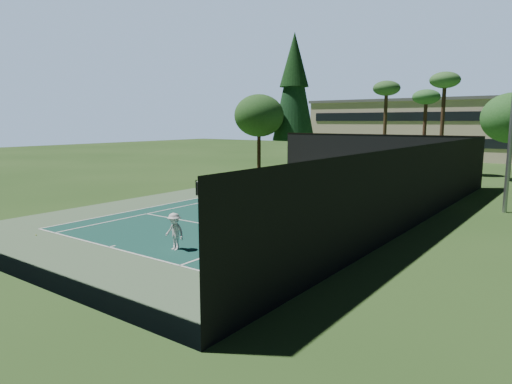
# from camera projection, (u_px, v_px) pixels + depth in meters

# --- Properties ---
(ground) EXTENTS (160.00, 160.00, 0.00)m
(ground) POSITION_uv_depth(u_px,v_px,m) (272.00, 205.00, 28.25)
(ground) COLOR #28491B
(ground) RESTS_ON ground
(apron_slab) EXTENTS (18.00, 32.00, 0.01)m
(apron_slab) POSITION_uv_depth(u_px,v_px,m) (272.00, 205.00, 28.25)
(apron_slab) COLOR #547350
(apron_slab) RESTS_ON ground
(court_surface) EXTENTS (10.97, 23.77, 0.01)m
(court_surface) POSITION_uv_depth(u_px,v_px,m) (272.00, 205.00, 28.25)
(court_surface) COLOR #16493F
(court_surface) RESTS_ON ground
(court_lines) EXTENTS (11.07, 23.87, 0.01)m
(court_lines) POSITION_uv_depth(u_px,v_px,m) (272.00, 205.00, 28.25)
(court_lines) COLOR white
(court_lines) RESTS_ON ground
(tennis_net) EXTENTS (12.90, 0.10, 1.10)m
(tennis_net) POSITION_uv_depth(u_px,v_px,m) (272.00, 196.00, 28.17)
(tennis_net) COLOR black
(tennis_net) RESTS_ON ground
(fence) EXTENTS (18.04, 32.05, 4.03)m
(fence) POSITION_uv_depth(u_px,v_px,m) (272.00, 173.00, 28.00)
(fence) COLOR black
(fence) RESTS_ON ground
(player) EXTENTS (1.00, 0.60, 1.52)m
(player) POSITION_uv_depth(u_px,v_px,m) (175.00, 232.00, 18.33)
(player) COLOR white
(player) RESTS_ON ground
(tennis_ball_a) EXTENTS (0.06, 0.06, 0.06)m
(tennis_ball_a) POSITION_uv_depth(u_px,v_px,m) (36.00, 235.00, 20.71)
(tennis_ball_a) COLOR #D3EC35
(tennis_ball_a) RESTS_ON ground
(tennis_ball_b) EXTENTS (0.07, 0.07, 0.07)m
(tennis_ball_b) POSITION_uv_depth(u_px,v_px,m) (307.00, 197.00, 31.27)
(tennis_ball_b) COLOR #B4CF2F
(tennis_ball_b) RESTS_ON ground
(tennis_ball_c) EXTENTS (0.07, 0.07, 0.07)m
(tennis_ball_c) POSITION_uv_depth(u_px,v_px,m) (336.00, 201.00, 29.69)
(tennis_ball_c) COLOR #DDF136
(tennis_ball_c) RESTS_ON ground
(tennis_ball_d) EXTENTS (0.06, 0.06, 0.06)m
(tennis_ball_d) POSITION_uv_depth(u_px,v_px,m) (262.00, 196.00, 31.76)
(tennis_ball_d) COLOR #CED931
(tennis_ball_d) RESTS_ON ground
(park_bench) EXTENTS (1.50, 0.45, 1.02)m
(park_bench) POSITION_uv_depth(u_px,v_px,m) (343.00, 171.00, 42.29)
(park_bench) COLOR beige
(park_bench) RESTS_ON ground
(trash_bin) EXTENTS (0.56, 0.56, 0.95)m
(trash_bin) POSITION_uv_depth(u_px,v_px,m) (373.00, 174.00, 40.58)
(trash_bin) COLOR black
(trash_bin) RESTS_ON ground
(pine_tree) EXTENTS (4.80, 4.80, 15.00)m
(pine_tree) POSITION_uv_depth(u_px,v_px,m) (294.00, 82.00, 51.33)
(pine_tree) COLOR #4A301F
(pine_tree) RESTS_ON ground
(palm_a) EXTENTS (2.80, 2.80, 9.32)m
(palm_a) POSITION_uv_depth(u_px,v_px,m) (386.00, 92.00, 47.29)
(palm_a) COLOR #49331F
(palm_a) RESTS_ON ground
(palm_b) EXTENTS (2.80, 2.80, 8.42)m
(palm_b) POSITION_uv_depth(u_px,v_px,m) (426.00, 100.00, 46.96)
(palm_b) COLOR #492D1F
(palm_b) RESTS_ON ground
(palm_c) EXTENTS (2.80, 2.80, 9.77)m
(palm_c) POSITION_uv_depth(u_px,v_px,m) (445.00, 84.00, 42.92)
(palm_c) COLOR #422B1C
(palm_c) RESTS_ON ground
(decid_tree_c) EXTENTS (5.44, 5.44, 8.09)m
(decid_tree_c) POSITION_uv_depth(u_px,v_px,m) (259.00, 116.00, 49.89)
(decid_tree_c) COLOR #442A1D
(decid_tree_c) RESTS_ON ground
(campus_building) EXTENTS (40.50, 12.50, 8.30)m
(campus_building) POSITION_uv_depth(u_px,v_px,m) (456.00, 128.00, 64.24)
(campus_building) COLOR beige
(campus_building) RESTS_ON ground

